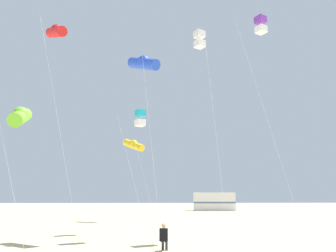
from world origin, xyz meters
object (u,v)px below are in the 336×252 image
kite_box_violet (261,25)px  rv_van_white (214,202)px  kite_tube_blue (144,63)px  kite_tube_gold (134,145)px  kite_tube_scarlet (56,32)px  kite_flyer_standing (164,236)px  kite_tube_lime (20,116)px  kite_box_white (200,40)px  kite_box_cyan (140,118)px

kite_box_violet → rv_van_white: kite_box_violet is taller
kite_tube_blue → kite_tube_gold: 13.27m
kite_tube_gold → rv_van_white: kite_tube_gold is taller
kite_tube_scarlet → rv_van_white: 37.66m
kite_box_violet → rv_van_white: (2.60, 33.02, -11.89)m
kite_tube_scarlet → kite_flyer_standing: bearing=-39.5°
kite_tube_scarlet → rv_van_white: size_ratio=2.09×
kite_tube_blue → kite_tube_lime: (-5.98, -2.98, -4.21)m
kite_tube_scarlet → kite_box_violet: (13.59, -1.10, 0.19)m
kite_box_white → kite_tube_blue: bearing=-166.3°
kite_flyer_standing → kite_box_cyan: 10.40m
kite_flyer_standing → kite_tube_gold: (-2.46, 17.34, 6.60)m
kite_box_cyan → kite_box_violet: 10.17m
kite_tube_lime → rv_van_white: (16.22, 36.22, -4.77)m
kite_flyer_standing → kite_box_white: bearing=-105.8°
kite_tube_blue → kite_box_white: 4.34m
kite_tube_lime → rv_van_white: kite_tube_lime is taller
kite_tube_blue → kite_box_cyan: (-0.28, 3.07, -2.80)m
kite_tube_lime → kite_tube_gold: bearing=73.5°
kite_flyer_standing → kite_box_white: kite_box_white is taller
kite_box_white → kite_tube_lime: bearing=-158.1°
kite_tube_gold → rv_van_white: (11.55, 20.43, -5.82)m
kite_box_violet → rv_van_white: bearing=85.5°
kite_box_cyan → kite_box_white: kite_box_white is taller
kite_tube_blue → kite_tube_lime: bearing=-153.5°
kite_tube_scarlet → kite_box_cyan: bearing=17.2°
kite_box_cyan → kite_box_white: 6.68m
kite_tube_gold → kite_tube_lime: (-4.67, -15.80, -1.05)m
kite_flyer_standing → kite_box_violet: bearing=-134.7°
kite_box_white → kite_box_violet: kite_box_violet is taller
kite_box_white → kite_box_cyan: bearing=151.3°
kite_flyer_standing → kite_box_cyan: size_ratio=0.14×
kite_flyer_standing → rv_van_white: size_ratio=0.18×
kite_box_cyan → kite_flyer_standing: bearing=-79.3°
kite_tube_scarlet → kite_box_white: bearing=-2.5°
kite_tube_lime → kite_box_violet: kite_box_violet is taller
kite_tube_blue → kite_box_white: bearing=13.7°
kite_box_cyan → rv_van_white: size_ratio=1.24×
kite_box_white → kite_tube_gold: bearing=112.7°
kite_tube_blue → kite_box_cyan: 4.16m
kite_box_cyan → kite_box_white: (3.96, -2.17, 4.92)m
rv_van_white → kite_box_violet: bearing=-90.4°
kite_tube_blue → kite_box_white: (3.68, 0.90, 2.12)m
kite_tube_blue → kite_tube_scarlet: kite_tube_scarlet is taller
kite_box_cyan → kite_tube_lime: (-5.69, -6.05, -1.42)m
kite_box_cyan → rv_van_white: bearing=70.8°
kite_tube_blue → kite_box_cyan: bearing=95.3°
kite_tube_gold → kite_tube_lime: kite_tube_gold is taller
kite_tube_blue → kite_box_cyan: size_ratio=1.36×
kite_tube_lime → kite_box_violet: 15.70m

